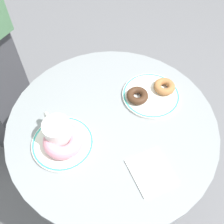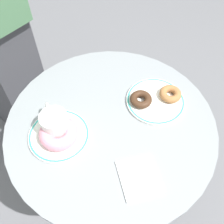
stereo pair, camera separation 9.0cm
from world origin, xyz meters
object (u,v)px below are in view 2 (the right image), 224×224
plate_right (155,101)px  donut_chocolate (141,99)px  cafe_table (111,152)px  coffee_mug (55,123)px  paper_napkin (139,177)px  plate_left (59,135)px  donut_cinnamon (170,94)px  donut_pink_frosted (59,133)px

plate_right → donut_chocolate: size_ratio=2.68×
cafe_table → coffee_mug: 0.32m
paper_napkin → coffee_mug: coffee_mug is taller
paper_napkin → coffee_mug: 0.31m
plate_left → donut_cinnamon: donut_cinnamon is taller
cafe_table → plate_right: (0.18, 0.05, 0.23)m
donut_cinnamon → paper_napkin: size_ratio=0.60×
plate_left → donut_chocolate: size_ratio=2.56×
plate_left → coffee_mug: bearing=100.1°
cafe_table → paper_napkin: 0.31m
plate_left → donut_chocolate: bearing=12.7°
plate_right → coffee_mug: 0.36m
plate_left → donut_pink_frosted: (0.00, -0.01, 0.03)m
cafe_table → donut_chocolate: bearing=25.2°
cafe_table → donut_pink_frosted: donut_pink_frosted is taller
plate_left → donut_cinnamon: (0.41, 0.07, 0.02)m
donut_pink_frosted → donut_cinnamon: bearing=10.5°
plate_right → paper_napkin: size_ratio=1.61×
donut_chocolate → plate_left: bearing=-167.3°
cafe_table → donut_chocolate: 0.28m
plate_left → donut_pink_frosted: bearing=-76.1°
plate_left → donut_cinnamon: 0.42m
cafe_table → paper_napkin: size_ratio=5.55×
donut_cinnamon → coffee_mug: (-0.41, -0.04, 0.02)m
donut_pink_frosted → plate_left: bearing=103.9°
cafe_table → plate_left: plate_left is taller
plate_right → paper_napkin: bearing=-118.2°
donut_pink_frosted → donut_cinnamon: donut_pink_frosted is taller
plate_right → donut_pink_frosted: (-0.35, -0.07, 0.03)m
donut_cinnamon → donut_chocolate: 0.11m
donut_chocolate → coffee_mug: bearing=-171.5°
paper_napkin → donut_cinnamon: bearing=53.6°
donut_pink_frosted → paper_napkin: donut_pink_frosted is taller
coffee_mug → paper_napkin: bearing=-45.1°
donut_cinnamon → donut_chocolate: (-0.11, 0.00, 0.00)m
plate_right → coffee_mug: bearing=-173.5°
donut_pink_frosted → paper_napkin: (0.21, -0.19, -0.03)m
plate_right → donut_chocolate: donut_chocolate is taller
plate_right → donut_pink_frosted: bearing=-168.4°
plate_left → plate_right: 0.36m
plate_right → donut_cinnamon: bearing=3.7°
donut_pink_frosted → plate_right: bearing=11.6°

